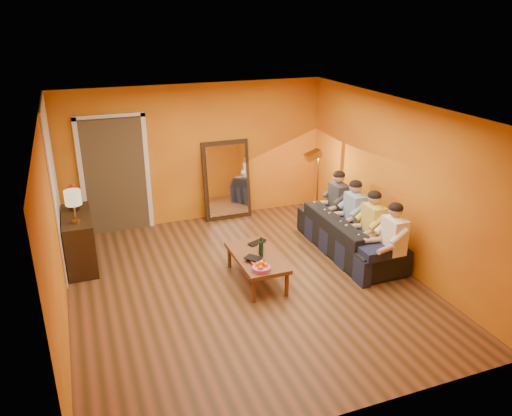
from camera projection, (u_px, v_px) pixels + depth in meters
name	position (u px, v px, depth m)	size (l,w,h in m)	color
room_shell	(237.00, 195.00, 7.26)	(5.00, 5.50, 2.60)	brown
white_accent	(54.00, 186.00, 7.64)	(0.02, 1.90, 2.58)	white
doorway_recess	(115.00, 174.00, 9.00)	(1.06, 0.30, 2.10)	#3F2D19
door_jamb_left	(82.00, 180.00, 8.70)	(0.08, 0.06, 2.20)	white
door_jamb_right	(147.00, 173.00, 9.08)	(0.08, 0.06, 2.20)	white
door_header	(109.00, 116.00, 8.50)	(1.22, 0.06, 0.08)	white
mirror_frame	(227.00, 180.00, 9.60)	(0.92, 0.06, 1.52)	black
mirror_glass	(227.00, 181.00, 9.57)	(0.78, 0.02, 1.36)	white
sideboard	(79.00, 240.00, 7.87)	(0.44, 1.18, 0.85)	black
table_lamp	(74.00, 207.00, 7.36)	(0.24, 0.24, 0.51)	beige
sofa	(350.00, 234.00, 8.33)	(0.88, 2.25, 0.66)	black
coffee_table	(257.00, 268.00, 7.47)	(0.62, 1.22, 0.42)	brown
floor_lamp	(317.00, 189.00, 9.25)	(0.30, 0.24, 1.44)	gold
dog	(375.00, 254.00, 7.66)	(0.35, 0.54, 0.64)	#956343
person_far_left	(393.00, 241.00, 7.40)	(0.70, 0.44, 1.22)	white
person_mid_left	(373.00, 227.00, 7.88)	(0.70, 0.44, 1.22)	#DBC449
person_mid_right	(354.00, 215.00, 8.36)	(0.70, 0.44, 1.22)	#82A6CA
person_far_right	(338.00, 204.00, 8.84)	(0.70, 0.44, 1.22)	#313236
fruit_bowl	(261.00, 265.00, 6.94)	(0.26, 0.26, 0.16)	#D14987
wine_bottle	(261.00, 247.00, 7.31)	(0.07, 0.07, 0.31)	black
tumbler	(261.00, 248.00, 7.52)	(0.10, 0.10, 0.10)	#B27F3F
laptop	(259.00, 243.00, 7.75)	(0.32, 0.21, 0.03)	black
book_lower	(250.00, 263.00, 7.15)	(0.20, 0.27, 0.02)	black
book_mid	(250.00, 261.00, 7.16)	(0.18, 0.24, 0.02)	red
book_upper	(250.00, 261.00, 7.13)	(0.17, 0.23, 0.02)	black
vase	(74.00, 204.00, 7.89)	(0.19, 0.19, 0.20)	black
flowers	(72.00, 189.00, 7.80)	(0.17, 0.17, 0.45)	red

